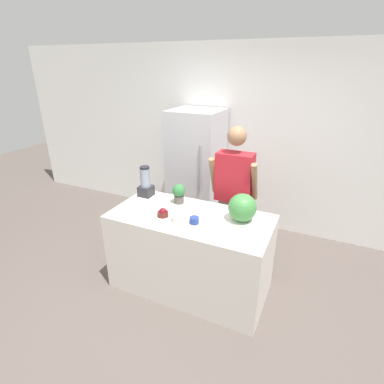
% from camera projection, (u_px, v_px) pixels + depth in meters
% --- Properties ---
extents(ground_plane, '(14.00, 14.00, 0.00)m').
position_uv_depth(ground_plane, '(174.00, 309.00, 3.07)').
color(ground_plane, '#564C47').
extents(wall_back, '(8.00, 0.06, 2.60)m').
position_uv_depth(wall_back, '(241.00, 140.00, 4.33)').
color(wall_back, white).
rests_on(wall_back, ground_plane).
extents(counter_island, '(1.65, 0.80, 0.88)m').
position_uv_depth(counter_island, '(190.00, 252.00, 3.22)').
color(counter_island, beige).
rests_on(counter_island, ground_plane).
extents(refrigerator, '(0.70, 0.69, 1.74)m').
position_uv_depth(refrigerator, '(196.00, 170.00, 4.39)').
color(refrigerator, '#B7B7BC').
rests_on(refrigerator, ground_plane).
extents(person, '(0.56, 0.27, 1.69)m').
position_uv_depth(person, '(233.00, 195.00, 3.58)').
color(person, gray).
rests_on(person, ground_plane).
extents(cutting_board, '(0.39, 0.24, 0.01)m').
position_uv_depth(cutting_board, '(241.00, 220.00, 2.95)').
color(cutting_board, white).
rests_on(cutting_board, counter_island).
extents(watermelon, '(0.28, 0.28, 0.28)m').
position_uv_depth(watermelon, '(242.00, 208.00, 2.88)').
color(watermelon, '#3D7F3D').
rests_on(watermelon, cutting_board).
extents(bowl_cherries, '(0.11, 0.11, 0.09)m').
position_uv_depth(bowl_cherries, '(163.00, 213.00, 3.03)').
color(bowl_cherries, '#511E19').
rests_on(bowl_cherries, counter_island).
extents(bowl_cream, '(0.14, 0.14, 0.11)m').
position_uv_depth(bowl_cream, '(179.00, 217.00, 2.93)').
color(bowl_cream, beige).
rests_on(bowl_cream, counter_island).
extents(bowl_small_blue, '(0.09, 0.09, 0.07)m').
position_uv_depth(bowl_small_blue, '(194.00, 220.00, 2.90)').
color(bowl_small_blue, navy).
rests_on(bowl_small_blue, counter_island).
extents(blender, '(0.15, 0.15, 0.36)m').
position_uv_depth(blender, '(146.00, 183.00, 3.45)').
color(blender, '#28282D').
rests_on(blender, counter_island).
extents(potted_plant, '(0.14, 0.14, 0.22)m').
position_uv_depth(potted_plant, '(179.00, 193.00, 3.29)').
color(potted_plant, '#514C47').
rests_on(potted_plant, counter_island).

